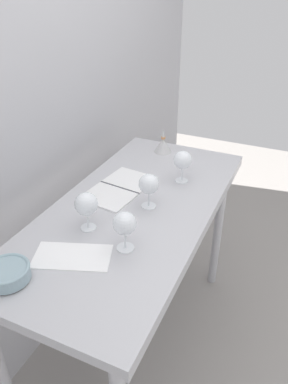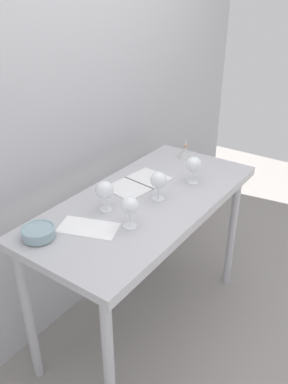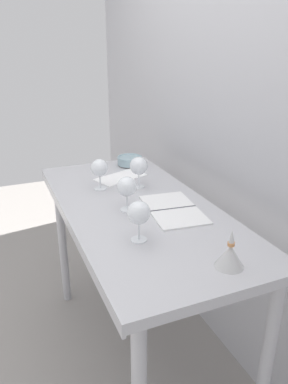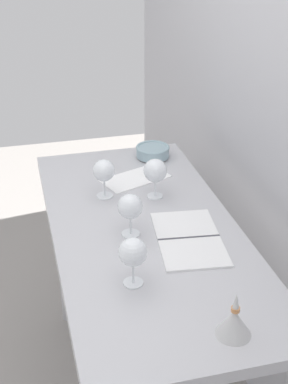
# 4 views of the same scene
# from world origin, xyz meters

# --- Properties ---
(ground_plane) EXTENTS (6.00, 6.00, 0.00)m
(ground_plane) POSITION_xyz_m (0.00, 0.00, 0.00)
(ground_plane) COLOR gray
(back_wall) EXTENTS (3.80, 0.04, 2.60)m
(back_wall) POSITION_xyz_m (0.00, 0.49, 1.30)
(back_wall) COLOR #B2B2B7
(back_wall) RESTS_ON ground_plane
(steel_counter) EXTENTS (1.40, 0.65, 0.90)m
(steel_counter) POSITION_xyz_m (0.00, -0.01, 0.79)
(steel_counter) COLOR #B3B3B8
(steel_counter) RESTS_ON ground_plane
(wine_glass_near_right) EXTENTS (0.09, 0.09, 0.16)m
(wine_glass_near_right) POSITION_xyz_m (0.30, -0.12, 1.01)
(wine_glass_near_right) COLOR white
(wine_glass_near_right) RESTS_ON steel_counter
(wine_glass_near_left) EXTENTS (0.09, 0.09, 0.15)m
(wine_glass_near_left) POSITION_xyz_m (-0.27, -0.10, 1.01)
(wine_glass_near_left) COLOR white
(wine_glass_near_left) RESTS_ON steel_counter
(wine_glass_far_left) EXTENTS (0.09, 0.09, 0.16)m
(wine_glass_far_left) POSITION_xyz_m (-0.22, 0.09, 1.01)
(wine_glass_far_left) COLOR white
(wine_glass_far_left) RESTS_ON steel_counter
(wine_glass_near_center) EXTENTS (0.09, 0.09, 0.15)m
(wine_glass_near_center) POSITION_xyz_m (0.03, -0.07, 1.01)
(wine_glass_near_center) COLOR white
(wine_glass_near_center) RESTS_ON steel_counter
(open_notebook) EXTENTS (0.38, 0.26, 0.01)m
(open_notebook) POSITION_xyz_m (0.11, 0.12, 0.90)
(open_notebook) COLOR white
(open_notebook) RESTS_ON steel_counter
(tasting_sheet_upper) EXTENTS (0.23, 0.31, 0.00)m
(tasting_sheet_upper) POSITION_xyz_m (-0.39, 0.05, 0.90)
(tasting_sheet_upper) COLOR white
(tasting_sheet_upper) RESTS_ON steel_counter
(tasting_bowl) EXTENTS (0.15, 0.15, 0.06)m
(tasting_bowl) POSITION_xyz_m (-0.57, 0.17, 0.93)
(tasting_bowl) COLOR #4C4C4C
(tasting_bowl) RESTS_ON steel_counter
(decanter_funnel) EXTENTS (0.10, 0.10, 0.13)m
(decanter_funnel) POSITION_xyz_m (0.58, 0.09, 0.94)
(decanter_funnel) COLOR #BABABA
(decanter_funnel) RESTS_ON steel_counter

